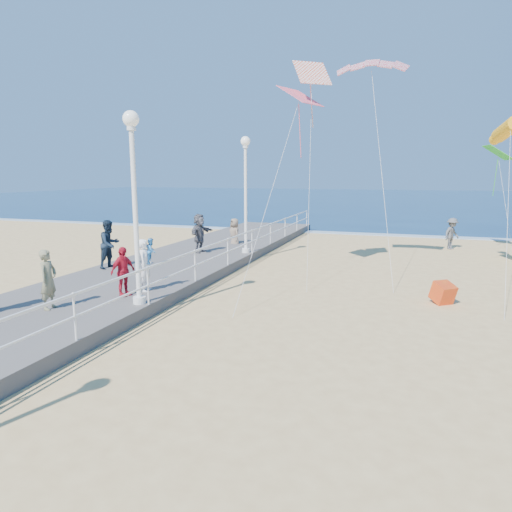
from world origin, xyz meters
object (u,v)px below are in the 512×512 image
(spectator_7, at_px, (110,244))
(woman_holding_toddler, at_px, (145,265))
(lamp_post_far, at_px, (246,182))
(box_kite, at_px, (443,295))
(beach_walker_c, at_px, (235,235))
(spectator_6, at_px, (48,279))
(spectator_3, at_px, (123,271))
(toddler_held, at_px, (151,251))
(beach_walker_a, at_px, (452,234))
(lamp_post_mid, at_px, (134,188))
(spectator_5, at_px, (199,233))

(spectator_7, bearing_deg, woman_holding_toddler, -118.14)
(lamp_post_far, xyz_separation_m, box_kite, (8.34, -4.81, -3.36))
(beach_walker_c, bearing_deg, spectator_6, -48.42)
(spectator_3, xyz_separation_m, box_kite, (9.25, 3.61, -0.85))
(lamp_post_far, relative_size, spectator_3, 3.53)
(toddler_held, relative_size, spectator_7, 0.44)
(woman_holding_toddler, xyz_separation_m, spectator_6, (-1.44, -2.54, -0.00))
(spectator_3, bearing_deg, beach_walker_a, -20.29)
(spectator_6, height_order, beach_walker_c, spectator_6)
(beach_walker_a, xyz_separation_m, beach_walker_c, (-11.01, -4.18, 0.01))
(toddler_held, relative_size, beach_walker_a, 0.48)
(lamp_post_mid, bearing_deg, spectator_5, 103.99)
(spectator_3, height_order, spectator_5, spectator_5)
(woman_holding_toddler, distance_m, spectator_5, 7.24)
(spectator_5, relative_size, spectator_6, 1.11)
(lamp_post_far, bearing_deg, spectator_5, -163.82)
(woman_holding_toddler, xyz_separation_m, spectator_3, (-0.32, -0.73, -0.07))
(spectator_6, bearing_deg, spectator_5, -9.03)
(woman_holding_toddler, bearing_deg, beach_walker_c, -7.75)
(spectator_6, bearing_deg, lamp_post_far, -20.62)
(spectator_3, height_order, beach_walker_a, spectator_3)
(toddler_held, distance_m, spectator_5, 7.13)
(toddler_held, xyz_separation_m, beach_walker_c, (-1.11, 10.11, -0.80))
(woman_holding_toddler, height_order, spectator_3, woman_holding_toddler)
(toddler_held, xyz_separation_m, spectator_3, (-0.47, -0.88, -0.51))
(spectator_7, relative_size, beach_walker_a, 1.10)
(spectator_3, distance_m, spectator_7, 4.54)
(lamp_post_mid, height_order, box_kite, lamp_post_mid)
(lamp_post_mid, bearing_deg, woman_holding_toddler, 114.47)
(beach_walker_a, height_order, box_kite, beach_walker_a)
(lamp_post_mid, xyz_separation_m, toddler_held, (-0.45, 1.46, -2.00))
(lamp_post_far, bearing_deg, spectator_6, -101.23)
(spectator_3, bearing_deg, spectator_7, 54.83)
(woman_holding_toddler, relative_size, spectator_6, 1.00)
(spectator_5, bearing_deg, woman_holding_toddler, -162.40)
(spectator_5, relative_size, beach_walker_a, 1.07)
(spectator_5, xyz_separation_m, beach_walker_c, (0.54, 3.18, -0.45))
(box_kite, bearing_deg, spectator_6, 170.03)
(spectator_7, height_order, beach_walker_a, spectator_7)
(woman_holding_toddler, relative_size, spectator_3, 1.10)
(woman_holding_toddler, relative_size, box_kite, 2.75)
(spectator_5, xyz_separation_m, spectator_7, (-1.78, -4.38, 0.03))
(toddler_held, relative_size, spectator_5, 0.45)
(spectator_3, relative_size, spectator_6, 0.91)
(spectator_6, distance_m, beach_walker_c, 12.81)
(woman_holding_toddler, distance_m, spectator_6, 2.92)
(spectator_5, bearing_deg, beach_walker_c, -3.91)
(spectator_7, xyz_separation_m, box_kite, (12.21, 0.17, -1.04))
(lamp_post_mid, bearing_deg, beach_walker_a, 59.02)
(woman_holding_toddler, xyz_separation_m, toddler_held, (0.15, 0.15, 0.44))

